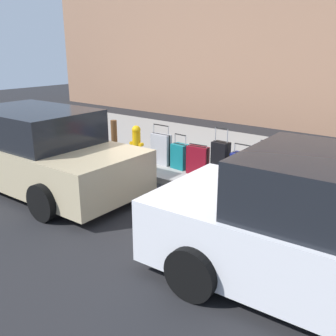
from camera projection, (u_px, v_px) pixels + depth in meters
The scene contains 13 objects.
ground_plane at pixel (162, 185), 7.99m from camera, with size 40.00×40.00×0.00m, color black.
sidewalk_curb at pixel (224, 156), 9.83m from camera, with size 18.00×5.00×0.14m, color gray.
suitcase_silver_0 at pixel (329, 185), 6.66m from camera, with size 0.48×0.24×0.95m.
suitcase_olive_1 at pixel (297, 175), 6.94m from camera, with size 0.44×0.23×1.10m.
suitcase_red_2 at pixel (268, 172), 7.31m from camera, with size 0.48×0.20×0.94m.
suitcase_navy_3 at pixel (241, 168), 7.61m from camera, with size 0.43×0.27×0.81m.
suitcase_black_4 at pixel (220, 160), 7.87m from camera, with size 0.35×0.24×1.08m.
suitcase_maroon_5 at pixel (198, 160), 8.15m from camera, with size 0.49×0.23×0.66m.
suitcase_teal_6 at pixel (180, 156), 8.53m from camera, with size 0.40×0.28×0.79m.
suitcase_silver_7 at pixel (161, 149), 8.82m from camera, with size 0.50×0.19×0.94m.
fire_hydrant at pixel (136, 141), 9.27m from camera, with size 0.39×0.21×0.81m.
bollard_post at pixel (114, 138), 9.53m from camera, with size 0.15×0.15×0.89m, color brown.
parked_car_beige_1 at pixel (35, 151), 7.70m from camera, with size 4.83×2.20×1.60m.
Camera 1 is at (-4.81, 5.77, 2.76)m, focal length 40.98 mm.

